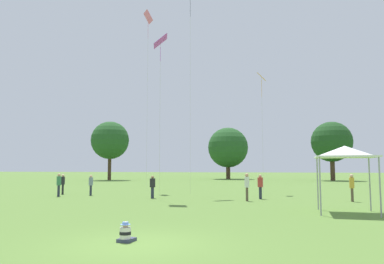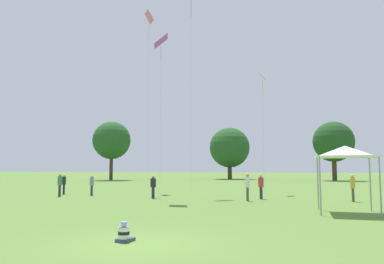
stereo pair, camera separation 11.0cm
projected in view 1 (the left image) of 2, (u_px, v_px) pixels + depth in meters
name	position (u px, v px, depth m)	size (l,w,h in m)	color
ground_plane	(138.00, 244.00, 10.70)	(300.00, 300.00, 0.00)	#567A33
seated_toddler	(126.00, 234.00, 11.04)	(0.48, 0.56, 0.60)	#383D56
person_standing_0	(247.00, 184.00, 24.38)	(0.40, 0.40, 1.80)	brown
person_standing_1	(152.00, 185.00, 26.59)	(0.56, 0.56, 1.59)	#282D42
person_standing_2	(91.00, 183.00, 29.23)	(0.40, 0.40, 1.59)	#282D42
person_standing_3	(260.00, 184.00, 26.01)	(0.53, 0.53, 1.69)	#282D42
person_standing_4	(352.00, 185.00, 23.96)	(0.38, 0.38, 1.75)	brown
person_standing_5	(63.00, 182.00, 30.44)	(0.39, 0.39, 1.62)	black
person_standing_6	(59.00, 183.00, 28.17)	(0.48, 0.48, 1.72)	#282D42
canopy_tent	(345.00, 152.00, 18.13)	(2.97, 2.97, 3.24)	white
kite_0	(148.00, 23.00, 36.97)	(1.22, 1.34, 17.55)	pink
kite_1	(160.00, 45.00, 26.15)	(1.22, 1.40, 11.39)	#B738C6
kite_2	(262.00, 81.00, 32.93)	(0.77, 0.98, 10.48)	orange
distant_tree_0	(332.00, 142.00, 61.88)	(6.67, 6.67, 9.74)	#473323
distant_tree_1	(110.00, 140.00, 64.04)	(6.46, 6.46, 10.02)	#473323
distant_tree_2	(228.00, 148.00, 70.01)	(7.47, 7.47, 9.61)	#473323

